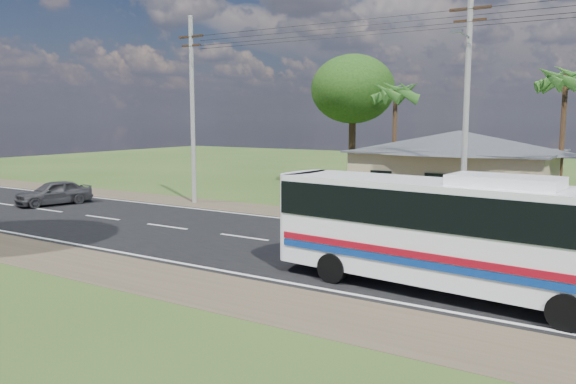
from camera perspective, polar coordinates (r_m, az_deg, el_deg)
name	(u,v)px	position (r m, az deg, el deg)	size (l,w,h in m)	color
ground	(338,251)	(21.90, 5.11, -5.94)	(120.00, 120.00, 0.00)	#334B1A
road	(338,250)	(21.89, 5.11, -5.92)	(120.00, 16.00, 0.03)	black
house	(458,162)	(33.24, 16.89, 2.98)	(12.40, 10.00, 5.00)	tan
utility_poles	(459,103)	(26.44, 16.97, 8.67)	(32.80, 2.22, 11.00)	#9E9E99
palm_mid	(566,80)	(34.78, 26.39, 10.17)	(2.80, 2.80, 8.20)	#47301E
palm_far	(396,93)	(37.60, 10.87, 9.81)	(2.80, 2.80, 7.70)	#47301E
tree_behind_house	(353,89)	(41.03, 6.61, 10.31)	(6.00, 6.00, 9.61)	#47301E
coach_bus	(468,227)	(16.60, 17.81, -3.45)	(11.62, 3.45, 3.55)	white
small_car	(54,193)	(35.80, -22.69, -0.06)	(1.71, 4.26, 1.45)	#303032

